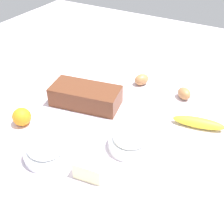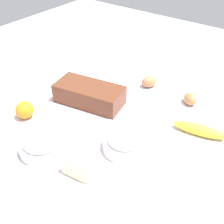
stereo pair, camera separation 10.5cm
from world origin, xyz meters
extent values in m
cube|color=silver|center=(0.00, 0.00, -0.01)|extent=(2.40, 2.40, 0.02)
cube|color=brown|center=(-0.15, 0.04, 0.04)|extent=(0.30, 0.18, 0.08)
cube|color=black|center=(-0.15, 0.04, 0.04)|extent=(0.29, 0.17, 0.07)
cylinder|color=white|center=(0.13, -0.10, 0.02)|extent=(0.15, 0.15, 0.04)
torus|color=white|center=(0.13, -0.10, 0.03)|extent=(0.15, 0.15, 0.01)
ellipsoid|color=white|center=(0.13, -0.10, 0.05)|extent=(0.12, 0.12, 0.04)
cylinder|color=white|center=(-0.09, -0.27, 0.02)|extent=(0.15, 0.15, 0.03)
torus|color=white|center=(-0.09, -0.27, 0.03)|extent=(0.15, 0.15, 0.01)
ellipsoid|color=white|center=(-0.09, -0.27, 0.05)|extent=(0.13, 0.13, 0.04)
ellipsoid|color=yellow|center=(0.30, 0.12, 0.02)|extent=(0.19, 0.08, 0.04)
sphere|color=orange|center=(-0.28, -0.19, 0.03)|extent=(0.07, 0.07, 0.07)
cube|color=#F4EDB2|center=(0.07, -0.26, 0.03)|extent=(0.10, 0.08, 0.06)
ellipsoid|color=#AE7647|center=(0.19, 0.28, 0.02)|extent=(0.08, 0.08, 0.05)
ellipsoid|color=#AD7446|center=(-0.01, 0.30, 0.03)|extent=(0.08, 0.09, 0.05)
camera|label=1|loc=(0.41, -0.72, 0.68)|focal=44.40mm
camera|label=2|loc=(0.50, -0.67, 0.68)|focal=44.40mm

